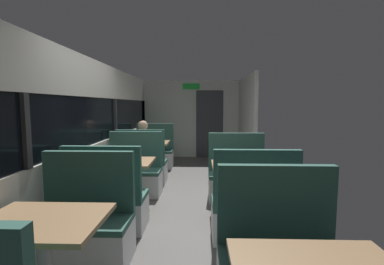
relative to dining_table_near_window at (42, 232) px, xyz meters
The scene contains 16 objects.
ground_plane 2.36m from the dining_table_near_window, 66.82° to the left, with size 3.30×9.20×0.02m, color #514F4C.
carriage_window_panel_left 2.21m from the dining_table_near_window, 104.90° to the left, with size 0.09×8.48×2.30m.
carriage_end_bulkhead 6.38m from the dining_table_near_window, 81.37° to the left, with size 2.90×0.11×2.30m.
carriage_aisle_panel_right 5.63m from the dining_table_near_window, 65.26° to the left, with size 0.08×2.40×2.30m, color beige.
dining_table_near_window is the anchor object (origin of this frame).
bench_near_window_facing_entry 0.77m from the dining_table_near_window, 90.00° to the left, with size 0.95×0.50×1.10m.
dining_table_mid_window 2.09m from the dining_table_near_window, 90.00° to the left, with size 0.90×0.70×0.74m.
bench_mid_window_facing_end 1.42m from the dining_table_near_window, 90.00° to the left, with size 0.95×0.50×1.10m.
bench_mid_window_facing_entry 2.81m from the dining_table_near_window, 90.00° to the left, with size 0.95×0.50×1.10m.
dining_table_far_window 4.18m from the dining_table_near_window, 90.00° to the left, with size 0.90×0.70×0.74m.
bench_far_window_facing_end 3.49m from the dining_table_near_window, 90.00° to the left, with size 0.95×0.50×1.10m.
bench_far_window_facing_entry 4.89m from the dining_table_near_window, 90.00° to the left, with size 0.95×0.50×1.10m.
dining_table_rear_aisle 2.60m from the dining_table_near_window, 46.55° to the left, with size 0.90×0.70×0.74m.
bench_rear_aisle_facing_end 2.17m from the dining_table_near_window, 33.62° to the left, with size 0.95×0.50×1.10m.
bench_rear_aisle_facing_entry 3.16m from the dining_table_near_window, 55.34° to the left, with size 0.95×0.50×1.10m.
seated_passenger 3.55m from the dining_table_near_window, 90.00° to the left, with size 0.47×0.55×1.26m.
Camera 1 is at (0.28, -3.99, 1.58)m, focal length 25.48 mm.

